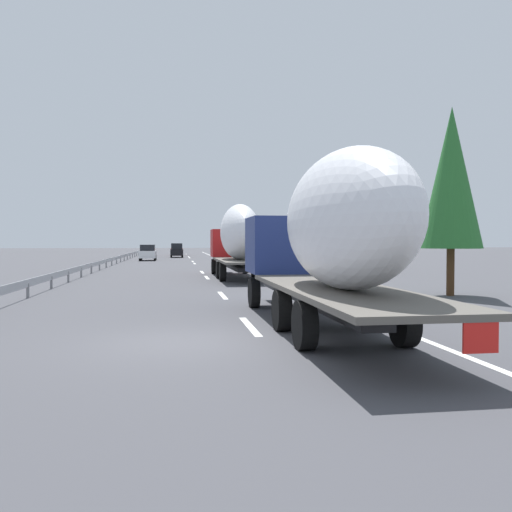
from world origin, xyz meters
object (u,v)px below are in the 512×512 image
at_px(truck_lead, 237,238).
at_px(car_black_suv, 177,250).
at_px(road_sign, 250,243).
at_px(car_red_compact, 177,250).
at_px(truck_trailing, 328,234).
at_px(car_white_van, 148,253).

bearing_deg(truck_lead, car_black_suv, 4.65).
height_order(car_black_suv, road_sign, road_sign).
bearing_deg(truck_lead, car_red_compact, 3.72).
xyz_separation_m(car_black_suv, road_sign, (-27.08, -6.62, 1.12)).
xyz_separation_m(truck_lead, truck_trailing, (-19.50, -0.00, -0.06)).
relative_size(truck_lead, road_sign, 4.19).
bearing_deg(truck_lead, truck_trailing, -180.00).
bearing_deg(car_white_van, car_black_suv, -16.07).
xyz_separation_m(car_red_compact, car_black_suv, (-10.71, 0.01, 0.04)).
bearing_deg(car_red_compact, truck_trailing, -177.27).
distance_m(car_red_compact, road_sign, 38.39).
distance_m(car_white_van, road_sign, 18.28).
relative_size(car_white_van, car_red_compact, 0.99).
relative_size(truck_lead, car_red_compact, 3.00).
height_order(car_red_compact, road_sign, road_sign).
bearing_deg(truck_trailing, truck_lead, 0.00).
bearing_deg(truck_trailing, car_black_suv, 3.21).
xyz_separation_m(truck_lead, road_sign, (16.16, -3.10, -0.40)).
bearing_deg(car_white_van, truck_lead, -167.56).
xyz_separation_m(truck_trailing, car_red_compact, (73.46, 3.51, -1.50)).
distance_m(truck_trailing, road_sign, 35.80).
bearing_deg(car_black_suv, road_sign, -166.27).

